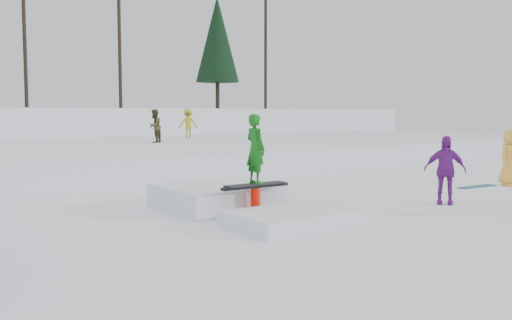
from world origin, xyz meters
TOP-DOWN VIEW (x-y plane):
  - ground at (0.00, 0.00)m, footprint 120.00×120.00m
  - snow_midrise at (0.00, 16.00)m, footprint 50.00×18.00m
  - treeline at (6.18, 28.28)m, footprint 40.24×4.22m
  - walker_olive at (4.50, 15.12)m, footprint 0.92×0.89m
  - walker_ygreen at (8.19, 18.64)m, footprint 1.12×0.83m
  - spectator_purple at (4.50, -0.02)m, footprint 0.88×0.99m
  - spectator_yellow at (8.96, 0.93)m, footprint 0.86×0.61m
  - loose_board_teal at (7.87, 1.29)m, footprint 1.41×0.36m
  - jib_rail_feature at (-0.04, 1.85)m, footprint 2.60×4.40m

SIDE VIEW (x-z plane):
  - ground at x=0.00m, z-range 0.00..0.00m
  - loose_board_teal at x=7.87m, z-range 0.00..0.03m
  - jib_rail_feature at x=-0.04m, z-range -0.75..1.36m
  - snow_midrise at x=0.00m, z-range 0.00..0.80m
  - spectator_purple at x=4.50m, z-range 0.00..1.60m
  - spectator_yellow at x=8.96m, z-range 0.00..1.66m
  - walker_olive at x=4.50m, z-range 0.80..2.29m
  - walker_ygreen at x=8.19m, z-range 0.80..2.35m
  - treeline at x=6.18m, z-range 2.20..12.70m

